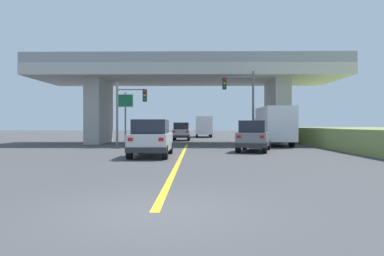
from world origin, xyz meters
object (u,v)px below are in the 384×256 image
Objects in this scene: sedan_oncoming at (182,131)px; traffic_signal_nearside at (243,98)px; highway_sign at (125,107)px; semi_truck_distant at (204,126)px; suv_lead at (152,138)px; traffic_signal_farside at (127,106)px; suv_crossing at (254,136)px; box_truck at (273,126)px.

traffic_signal_nearside reaches higher than sedan_oncoming.
semi_truck_distant is (7.42, 19.60, -1.81)m from highway_sign.
sedan_oncoming is 11.54m from semi_truck_distant.
suv_lead is 12.72m from highway_sign.
highway_sign is (-4.67, -8.41, 2.36)m from sedan_oncoming.
semi_truck_distant is (6.48, 23.33, -1.68)m from traffic_signal_farside.
sedan_oncoming is 1.04× the size of highway_sign.
suv_lead is at bearing -133.23° from suv_crossing.
suv_crossing is at bearing -71.66° from sedan_oncoming.
semi_truck_distant reaches higher than suv_crossing.
sedan_oncoming is (-5.47, 16.49, 0.00)m from suv_crossing.
highway_sign is (-12.86, 1.51, 1.70)m from box_truck.
suv_lead is 20.30m from sedan_oncoming.
highway_sign is at bearing -119.06° from sedan_oncoming.
highway_sign is at bearing 164.27° from traffic_signal_nearside.
traffic_signal_farside reaches higher than suv_crossing.
suv_lead is 0.90× the size of traffic_signal_farside.
traffic_signal_nearside is 0.82× the size of semi_truck_distant.
box_truck is 12.22m from traffic_signal_farside.
suv_crossing is 0.63× the size of box_truck.
traffic_signal_nearside is at bearing -83.05° from semi_truck_distant.
box_truck is 21.80m from semi_truck_distant.
box_truck is 1.58× the size of highway_sign.
suv_lead is 8.95m from traffic_signal_farside.
box_truck is 3.74m from traffic_signal_nearside.
sedan_oncoming is at bearing 87.80° from suv_lead.
traffic_signal_nearside is 22.75m from semi_truck_distant.
suv_crossing is 0.63× the size of semi_truck_distant.
box_truck reaches higher than suv_lead.
traffic_signal_farside is at bearing -174.63° from traffic_signal_nearside.
semi_truck_distant is (-2.72, 27.68, 0.56)m from suv_crossing.
highway_sign is at bearing 156.91° from suv_crossing.
traffic_signal_nearside reaches higher than semi_truck_distant.
traffic_signal_nearside reaches higher than traffic_signal_farside.
sedan_oncoming is 0.79× the size of traffic_signal_nearside.
highway_sign is (-0.94, 3.73, 0.13)m from traffic_signal_farside.
box_truck reaches higher than semi_truck_distant.
highway_sign is (-10.14, 8.08, 2.37)m from suv_crossing.
suv_lead is at bearing -71.86° from highway_sign.
traffic_signal_nearside is at bearing 105.21° from suv_crossing.
traffic_signal_nearside is at bearing 5.37° from traffic_signal_farside.
traffic_signal_farside is at bearing -105.53° from semi_truck_distant.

